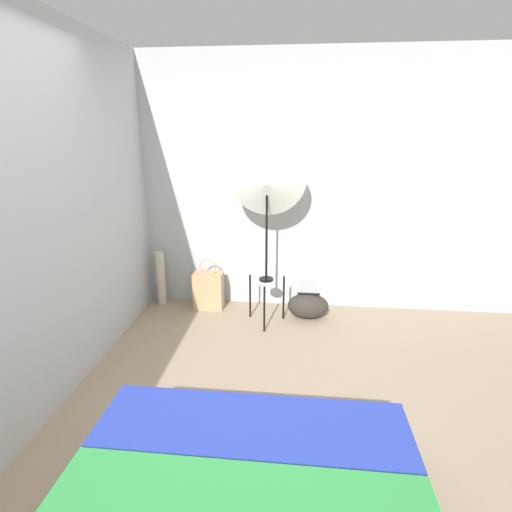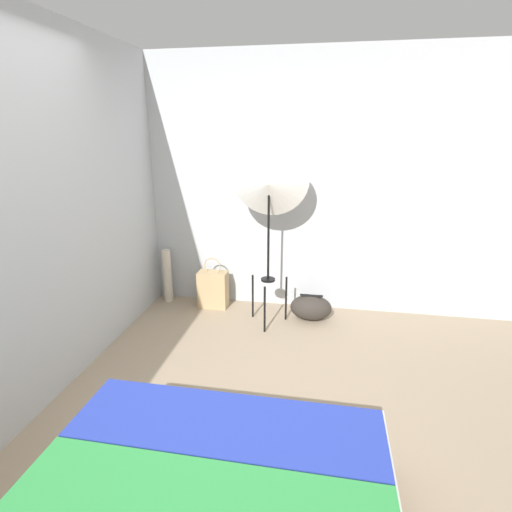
# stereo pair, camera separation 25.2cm
# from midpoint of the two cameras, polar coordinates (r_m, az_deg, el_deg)

# --- Properties ---
(ground_plane) EXTENTS (14.00, 14.00, 0.00)m
(ground_plane) POSITION_cam_midpoint_polar(r_m,az_deg,el_deg) (2.60, -6.04, -27.81)
(ground_plane) COLOR gray
(wall_back) EXTENTS (8.00, 0.05, 2.60)m
(wall_back) POSITION_cam_midpoint_polar(r_m,az_deg,el_deg) (4.16, 0.02, 10.00)
(wall_back) COLOR #B7BCC1
(wall_back) RESTS_ON ground_plane
(wall_side_left) EXTENTS (0.05, 8.00, 2.60)m
(wall_side_left) POSITION_cam_midpoint_polar(r_m,az_deg,el_deg) (3.34, -26.17, 6.32)
(wall_side_left) COLOR #B7BCC1
(wall_side_left) RESTS_ON ground_plane
(photo_umbrella) EXTENTS (0.72, 0.36, 1.78)m
(photo_umbrella) POSITION_cam_midpoint_polar(r_m,az_deg,el_deg) (3.66, -0.42, 10.45)
(photo_umbrella) COLOR black
(photo_umbrella) RESTS_ON ground_plane
(tote_bag) EXTENTS (0.31, 0.18, 0.56)m
(tote_bag) POSITION_cam_midpoint_polar(r_m,az_deg,el_deg) (4.34, -8.45, -4.90)
(tote_bag) COLOR tan
(tote_bag) RESTS_ON ground_plane
(duffel_bag) EXTENTS (0.42, 0.26, 0.27)m
(duffel_bag) POSITION_cam_midpoint_polar(r_m,az_deg,el_deg) (4.13, 5.70, -7.13)
(duffel_bag) COLOR #332D28
(duffel_bag) RESTS_ON ground_plane
(paper_roll) EXTENTS (0.10, 0.10, 0.60)m
(paper_roll) POSITION_cam_midpoint_polar(r_m,az_deg,el_deg) (4.53, -15.00, -3.07)
(paper_roll) COLOR beige
(paper_roll) RESTS_ON ground_plane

